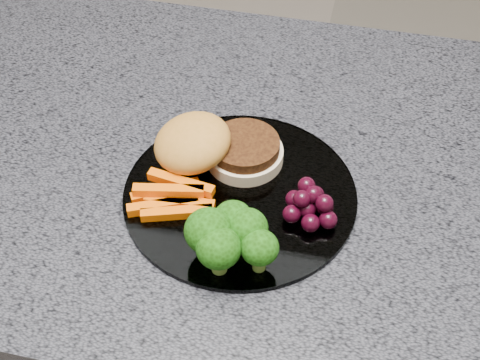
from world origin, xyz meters
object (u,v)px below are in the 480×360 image
burger (211,149)px  plate (240,194)px  island_cabinet (227,350)px  grape_bunch (311,205)px

burger → plate: bearing=-64.1°
burger → island_cabinet: bearing=55.9°
burger → grape_bunch: bearing=-44.6°
plate → grape_bunch: grape_bunch is taller
island_cabinet → plate: (0.04, -0.06, 0.47)m
grape_bunch → plate: bearing=170.1°
plate → grape_bunch: 0.08m
plate → island_cabinet: bearing=120.2°
island_cabinet → plate: bearing=-59.8°
burger → grape_bunch: (0.12, -0.05, -0.01)m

